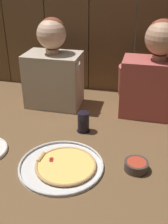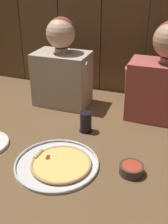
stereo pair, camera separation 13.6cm
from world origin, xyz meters
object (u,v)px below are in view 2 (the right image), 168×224
drinking_glass (86,122)px  diner_right (165,78)px  diner_left (62,67)px  pizza_tray (58,163)px  dipping_bowl (131,169)px

drinking_glass → diner_right: 0.51m
diner_left → diner_right: (0.63, 0.00, 0.01)m
diner_right → diner_left: bearing=-180.0°
pizza_tray → diner_right: size_ratio=0.69×
dipping_bowl → diner_right: bearing=83.6°
pizza_tray → diner_left: diner_left is taller
pizza_tray → diner_right: bearing=57.8°
dipping_bowl → pizza_tray: bearing=-170.0°
dipping_bowl → diner_left: 0.83m
pizza_tray → diner_left: (-0.24, 0.62, 0.24)m
drinking_glass → diner_right: diner_right is taller
pizza_tray → dipping_bowl: dipping_bowl is taller
diner_left → pizza_tray: bearing=-68.5°
drinking_glass → dipping_bowl: 0.41m
diner_left → dipping_bowl: bearing=-44.5°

